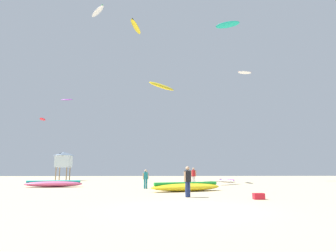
{
  "coord_description": "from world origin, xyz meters",
  "views": [
    {
      "loc": [
        -1.27,
        -10.99,
        1.5
      ],
      "look_at": [
        0.0,
        18.86,
        6.29
      ],
      "focal_mm": 29.5,
      "sensor_mm": 36.0,
      "label": 1
    }
  ],
  "objects": [
    {
      "name": "kite_aloft_4",
      "position": [
        11.59,
        35.35,
        27.78
      ],
      "size": [
        4.49,
        2.89,
        1.02
      ],
      "color": "#19B29E"
    },
    {
      "name": "person_foreground",
      "position": [
        0.52,
        4.86,
        1.0
      ],
      "size": [
        0.46,
        0.41,
        1.72
      ],
      "rotation": [
        0.0,
        0.0,
        5.43
      ],
      "color": "navy",
      "rests_on": "ground"
    },
    {
      "name": "kite_grounded_near",
      "position": [
        0.92,
        9.21,
        0.31
      ],
      "size": [
        5.59,
        3.37,
        0.67
      ],
      "color": "yellow",
      "rests_on": "ground"
    },
    {
      "name": "lifeguard_tower",
      "position": [
        -14.8,
        30.2,
        3.05
      ],
      "size": [
        2.3,
        2.3,
        4.15
      ],
      "color": "#8C704C",
      "rests_on": "ground"
    },
    {
      "name": "kite_aloft_0",
      "position": [
        -18.16,
        40.12,
        14.58
      ],
      "size": [
        2.32,
        0.99,
        0.39
      ],
      "color": "purple"
    },
    {
      "name": "person_midground",
      "position": [
        2.62,
        17.94,
        1.02
      ],
      "size": [
        0.55,
        0.4,
        1.75
      ],
      "rotation": [
        0.0,
        0.0,
        1.24
      ],
      "color": "silver",
      "rests_on": "ground"
    },
    {
      "name": "person_left",
      "position": [
        -2.13,
        12.13,
        0.9
      ],
      "size": [
        0.48,
        0.35,
        1.55
      ],
      "rotation": [
        0.0,
        0.0,
        1.97
      ],
      "color": "teal",
      "rests_on": "ground"
    },
    {
      "name": "cooler_box",
      "position": [
        4.07,
        3.51,
        0.16
      ],
      "size": [
        0.56,
        0.36,
        0.32
      ],
      "primitive_type": "cube",
      "color": "red",
      "rests_on": "ground"
    },
    {
      "name": "kite_aloft_2",
      "position": [
        -4.3,
        25.5,
        21.58
      ],
      "size": [
        1.87,
        4.21,
        0.95
      ],
      "color": "yellow"
    },
    {
      "name": "kite_grounded_far",
      "position": [
        7.57,
        23.8,
        0.19
      ],
      "size": [
        2.01,
        3.34,
        0.39
      ],
      "color": "white",
      "rests_on": "ground"
    },
    {
      "name": "kite_aloft_1",
      "position": [
        -10.96,
        30.8,
        27.04
      ],
      "size": [
        3.28,
        4.03,
        0.74
      ],
      "color": "white"
    },
    {
      "name": "kite_aloft_6",
      "position": [
        -18.8,
        31.49,
        9.24
      ],
      "size": [
        0.85,
        2.23,
        0.34
      ],
      "color": "red"
    },
    {
      "name": "kite_grounded_mid",
      "position": [
        -10.4,
        14.48,
        0.29
      ],
      "size": [
        5.11,
        2.17,
        0.63
      ],
      "color": "#E5598C",
      "rests_on": "ground"
    },
    {
      "name": "kite_aloft_5",
      "position": [
        -0.67,
        19.83,
        11.1
      ],
      "size": [
        3.64,
        3.61,
        0.96
      ],
      "color": "yellow"
    },
    {
      "name": "ground_plane",
      "position": [
        0.0,
        0.0,
        0.0
      ],
      "size": [
        120.0,
        120.0,
        0.0
      ],
      "primitive_type": "plane",
      "color": "#C6B28C"
    },
    {
      "name": "kite_aloft_3",
      "position": [
        12.5,
        29.77,
        16.62
      ],
      "size": [
        2.29,
        0.9,
        0.47
      ],
      "color": "white"
    }
  ]
}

